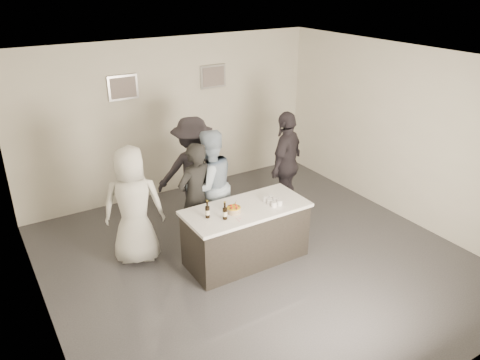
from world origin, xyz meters
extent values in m
plane|color=#3D3D42|center=(0.00, 0.00, 0.00)|extent=(6.00, 6.00, 0.00)
plane|color=white|center=(0.00, 0.00, 3.00)|extent=(6.00, 6.00, 0.00)
cube|color=silver|center=(0.00, 3.00, 1.50)|extent=(6.00, 0.04, 3.00)
cube|color=silver|center=(0.00, -3.00, 1.50)|extent=(6.00, 0.04, 3.00)
cube|color=silver|center=(-3.00, 0.00, 1.50)|extent=(0.04, 6.00, 3.00)
cube|color=silver|center=(3.00, 0.00, 1.50)|extent=(0.04, 6.00, 3.00)
cube|color=#B2B2B7|center=(-0.90, 2.97, 2.20)|extent=(0.54, 0.04, 0.44)
cube|color=#B2B2B7|center=(0.90, 2.97, 2.20)|extent=(0.54, 0.04, 0.44)
cube|color=white|center=(-0.14, 0.09, 0.45)|extent=(1.86, 0.86, 0.90)
cylinder|color=yellow|center=(-0.38, 0.05, 0.94)|extent=(0.20, 0.20, 0.08)
cylinder|color=black|center=(-0.77, 0.11, 1.03)|extent=(0.07, 0.07, 0.26)
cylinder|color=black|center=(-0.59, -0.05, 1.03)|extent=(0.07, 0.07, 0.26)
cube|color=gold|center=(0.27, 0.00, 0.94)|extent=(0.19, 0.30, 0.08)
cube|color=pink|center=(-0.50, -0.17, 0.90)|extent=(0.24, 0.08, 0.01)
imported|color=black|center=(-0.61, 0.81, 0.88)|extent=(0.73, 0.57, 1.77)
imported|color=#9EB5CF|center=(-0.28, 0.99, 0.93)|extent=(0.98, 0.81, 1.86)
imported|color=silver|center=(-1.55, 0.98, 0.91)|extent=(1.05, 0.88, 1.83)
imported|color=#2B272E|center=(1.31, 1.06, 0.95)|extent=(1.19, 0.98, 1.90)
imported|color=#262329|center=(-0.24, 1.64, 0.95)|extent=(1.37, 1.03, 1.89)
camera|label=1|loc=(-3.41, -5.06, 4.08)|focal=35.00mm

